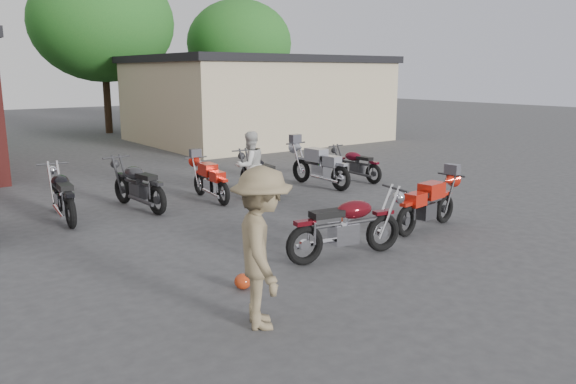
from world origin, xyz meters
TOP-DOWN VIEW (x-y plane):
  - ground at (0.00, 0.00)m, footprint 90.00×90.00m
  - stucco_building at (8.50, 15.00)m, footprint 10.00×8.00m
  - tree_2 at (4.00, 22.00)m, footprint 7.04×7.04m
  - tree_3 at (12.00, 22.00)m, footprint 6.08×6.08m
  - vintage_motorcycle at (0.25, -0.02)m, footprint 2.24×1.05m
  - sportbike at (2.73, 0.32)m, footprint 2.01×0.90m
  - helmet at (-1.92, -0.15)m, footprint 0.32×0.32m
  - person_light at (1.41, 4.75)m, footprint 0.85×0.68m
  - person_tan at (-2.35, -1.30)m, footprint 1.25×1.49m
  - row_bike_2 at (-2.87, 5.44)m, footprint 0.90×2.17m
  - row_bike_3 at (-1.21, 5.43)m, footprint 0.96×2.20m
  - row_bike_4 at (0.55, 5.23)m, footprint 0.76×1.90m
  - row_bike_5 at (1.92, 5.11)m, footprint 0.84×2.05m
  - row_bike_6 at (3.77, 4.92)m, footprint 0.84×2.19m
  - row_bike_7 at (5.18, 4.95)m, footprint 0.70×1.84m

SIDE VIEW (x-z plane):
  - ground at x=0.00m, z-range 0.00..0.00m
  - helmet at x=-1.92m, z-range 0.00..0.23m
  - row_bike_7 at x=5.18m, z-range 0.00..1.05m
  - row_bike_4 at x=0.55m, z-range 0.00..1.08m
  - sportbike at x=2.73m, z-range 0.00..1.12m
  - row_bike_5 at x=1.92m, z-range 0.00..1.16m
  - row_bike_2 at x=-2.87m, z-range 0.00..1.22m
  - row_bike_3 at x=-1.21m, z-range 0.00..1.24m
  - row_bike_6 at x=3.77m, z-range 0.00..1.25m
  - vintage_motorcycle at x=0.25m, z-range 0.00..1.25m
  - person_light at x=1.41m, z-range 0.00..1.68m
  - person_tan at x=-2.35m, z-range 0.00..2.00m
  - stucco_building at x=8.50m, z-range 0.00..3.50m
  - tree_3 at x=12.00m, z-range 0.00..7.60m
  - tree_2 at x=4.00m, z-range 0.00..8.80m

